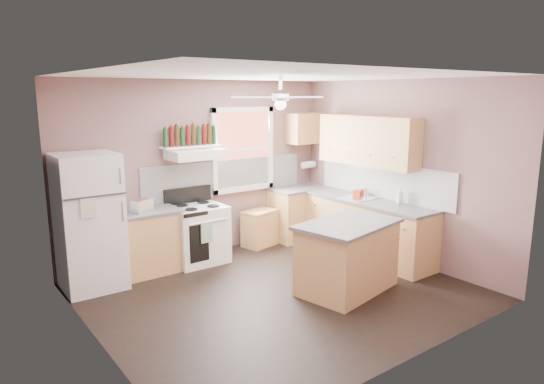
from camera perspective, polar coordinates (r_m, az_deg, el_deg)
floor at (r=6.32m, az=0.92°, el=-11.73°), size 4.50×4.50×0.00m
ceiling at (r=5.81m, az=1.01°, el=13.55°), size 4.50×4.50×0.00m
wall_back at (r=7.60m, az=-8.42°, el=2.74°), size 4.50×0.05×2.70m
wall_right at (r=7.51m, az=14.86°, el=2.37°), size 0.05×4.00×2.70m
wall_left at (r=4.90m, az=-20.62°, el=-2.74°), size 0.05×4.00×2.70m
backsplash_back at (r=7.81m, az=-5.34°, el=1.75°), size 2.90×0.03×0.55m
backsplash_right at (r=7.69m, az=12.86°, el=1.35°), size 0.03×2.60×0.55m
window_view at (r=7.91m, az=-3.52°, el=5.01°), size 1.00×0.02×1.20m
window_frame at (r=7.88m, az=-3.42°, el=4.99°), size 1.16×0.07×1.36m
refrigerator at (r=6.63m, az=-20.71°, el=-3.32°), size 0.76×0.74×1.76m
base_cabinet_left at (r=7.08m, az=-14.53°, el=-5.82°), size 0.90×0.60×0.86m
counter_left at (r=6.96m, az=-14.72°, el=-2.28°), size 0.92×0.62×0.04m
toaster at (r=6.84m, az=-15.04°, el=-1.59°), size 0.32×0.25×0.18m
stove at (r=7.34m, az=-8.65°, el=-4.95°), size 0.79×0.65×0.86m
range_hood at (r=7.21m, az=-9.05°, el=4.42°), size 0.78×0.50×0.14m
bottle_shelf at (r=7.31m, az=-9.52°, el=5.28°), size 0.90×0.26×0.03m
cart at (r=8.08m, az=-1.45°, el=-4.42°), size 0.62×0.48×0.55m
base_cabinet_corner at (r=8.48m, az=3.29°, el=-2.58°), size 1.00×0.60×0.86m
base_cabinet_right at (r=7.65m, az=11.22°, el=-4.37°), size 0.60×2.20×0.86m
counter_corner at (r=8.38m, az=3.32°, el=0.41°), size 1.02×0.62×0.04m
counter_right at (r=7.53m, az=11.30°, el=-1.08°), size 0.62×2.22×0.04m
sink at (r=7.66m, az=10.20°, el=-0.72°), size 0.55×0.45×0.03m
faucet at (r=7.76m, az=11.03°, el=-0.02°), size 0.03×0.03×0.14m
upper_cabinet_right at (r=7.62m, az=11.16°, el=5.93°), size 0.33×1.80×0.76m
upper_cabinet_corner at (r=8.48m, az=3.88°, el=7.48°), size 0.60×0.33×0.52m
paper_towel at (r=8.65m, az=4.30°, el=3.22°), size 0.26×0.12×0.12m
island at (r=6.32m, az=8.84°, el=-7.67°), size 1.37×1.01×0.86m
island_top at (r=6.19m, az=8.97°, el=-3.74°), size 1.46×1.10×0.04m
ceiling_fan_hub at (r=5.80m, az=1.00°, el=11.08°), size 0.20×0.20×0.08m
soap_bottle at (r=7.34m, az=14.81°, el=-0.37°), size 0.11×0.12×0.26m
red_caddy at (r=7.79m, az=10.13°, el=-0.09°), size 0.21×0.18×0.10m
wine_bottles at (r=7.29m, az=-9.55°, el=6.53°), size 0.86×0.06×0.31m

